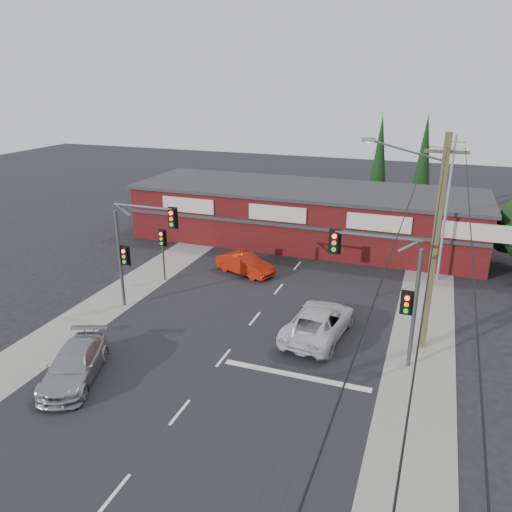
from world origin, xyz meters
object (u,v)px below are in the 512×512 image
(silver_suv, at_px, (74,365))
(utility_pole, at_px, (432,238))
(white_suv, at_px, (319,322))
(red_sedan, at_px, (245,264))
(shop_building, at_px, (305,214))

(silver_suv, bearing_deg, utility_pole, 10.34)
(white_suv, xyz_separation_m, red_sedan, (-6.45, 6.54, -0.10))
(shop_building, bearing_deg, utility_pole, -56.24)
(white_suv, height_order, shop_building, shop_building)
(silver_suv, height_order, red_sedan, silver_suv)
(white_suv, bearing_deg, shop_building, -67.16)
(red_sedan, bearing_deg, white_suv, -116.35)
(white_suv, xyz_separation_m, shop_building, (-4.59, 14.68, 1.37))
(white_suv, distance_m, utility_pole, 6.68)
(red_sedan, distance_m, utility_pole, 13.51)
(red_sedan, bearing_deg, utility_pole, -98.52)
(white_suv, height_order, red_sedan, white_suv)
(shop_building, bearing_deg, white_suv, -72.64)
(shop_building, height_order, utility_pole, utility_pole)
(silver_suv, bearing_deg, shop_building, 59.11)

